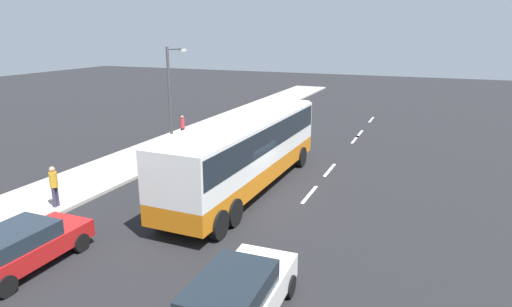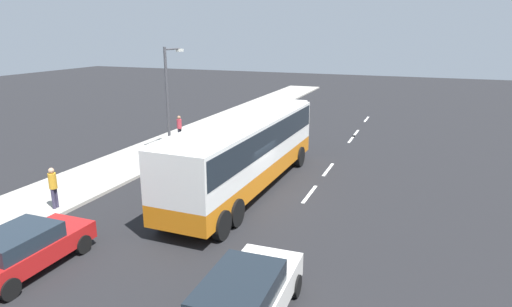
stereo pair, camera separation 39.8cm
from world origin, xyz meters
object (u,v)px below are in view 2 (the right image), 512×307
pedestrian_at_crossing (179,126)px  street_lamp (169,93)px  coach_bus (246,146)px  pedestrian_near_curb (53,185)px  car_white_minivan (244,300)px  car_red_compact (24,248)px

pedestrian_at_crossing → street_lamp: 4.32m
coach_bus → pedestrian_near_curb: (-5.24, 6.41, -1.00)m
car_white_minivan → street_lamp: 16.72m
coach_bus → street_lamp: size_ratio=1.99×
pedestrian_near_curb → street_lamp: street_lamp is taller
car_white_minivan → pedestrian_near_curb: size_ratio=2.76×
car_white_minivan → car_red_compact: 7.46m
car_white_minivan → street_lamp: street_lamp is taller
car_white_minivan → pedestrian_near_curb: pedestrian_near_curb is taller
street_lamp → car_white_minivan: bearing=-142.0°
coach_bus → pedestrian_near_curb: coach_bus is taller
pedestrian_at_crossing → car_red_compact: bearing=119.5°
car_red_compact → street_lamp: street_lamp is taller
coach_bus → car_red_compact: bearing=159.3°
pedestrian_near_curb → coach_bus: bearing=35.4°
car_white_minivan → pedestrian_at_crossing: bearing=34.0°
pedestrian_near_curb → pedestrian_at_crossing: (12.00, 1.24, -0.03)m
street_lamp → pedestrian_at_crossing: bearing=23.2°
pedestrian_near_curb → street_lamp: bearing=85.5°
car_red_compact → coach_bus: bearing=-21.8°
car_red_compact → street_lamp: (12.81, 2.67, 3.05)m
car_white_minivan → pedestrian_near_curb: 11.01m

